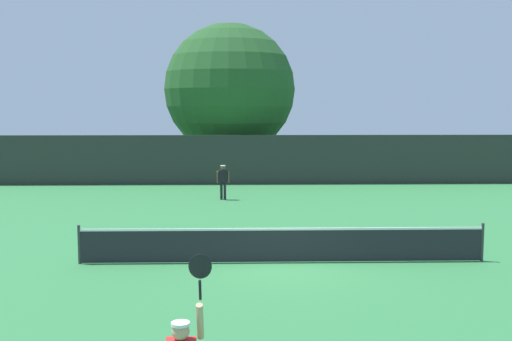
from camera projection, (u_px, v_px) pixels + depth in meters
ground_plane at (282, 262)px, 17.20m from camera, size 120.00×120.00×0.00m
tennis_net at (282, 244)px, 17.14m from camera, size 11.19×0.08×1.07m
perimeter_fence at (261, 160)px, 33.90m from camera, size 35.92×0.12×2.68m
player_receiving at (223, 179)px, 28.40m from camera, size 0.57×0.23×1.58m
tennis_ball at (274, 234)px, 20.83m from camera, size 0.07×0.07×0.07m
large_tree at (230, 89)px, 37.65m from camera, size 7.90×7.90×9.19m
parked_car_near at (220, 156)px, 42.76m from camera, size 2.18×4.32×1.69m
parked_car_mid at (425, 161)px, 39.14m from camera, size 2.08×4.28×1.69m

